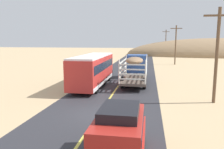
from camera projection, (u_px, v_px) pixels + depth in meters
The scene contains 10 objects.
ground_plane at pixel (100, 113), 14.75m from camera, with size 240.00×240.00×0.00m, color tan.
road_surface at pixel (100, 113), 14.75m from camera, with size 8.00×120.00×0.02m, color #2D2D33.
road_centre_line at pixel (100, 113), 14.75m from camera, with size 0.16×117.60×0.00m, color #D8CC4C.
suv_near at pixel (120, 135), 8.65m from camera, with size 1.90×4.62×2.29m.
livestock_truck at pixel (136, 66), 26.40m from camera, with size 2.53×9.70×3.02m.
bus at pixel (93, 69), 23.32m from camera, with size 2.54×10.00×3.21m.
power_pole_near at pixel (217, 53), 16.70m from camera, with size 2.20×0.24×7.16m.
power_pole_mid at pixel (176, 44), 43.28m from camera, with size 2.20×0.24×7.56m.
power_pole_far at pixel (166, 42), 69.86m from camera, with size 2.20×0.24×7.90m.
distant_hill at pixel (218, 55), 69.10m from camera, with size 56.25×23.45×10.65m, color #957553.
Camera 1 is at (3.13, -13.86, 4.80)m, focal length 35.94 mm.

